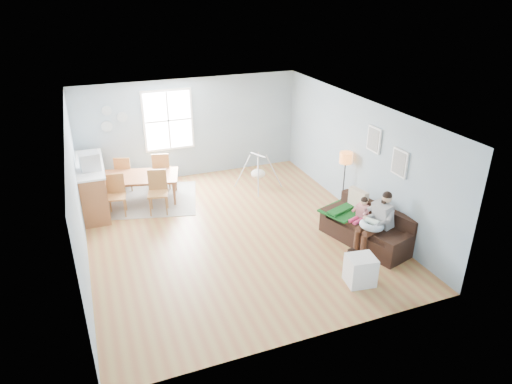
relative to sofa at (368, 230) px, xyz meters
name	(u,v)px	position (x,y,z in m)	size (l,w,h in m)	color
room	(230,125)	(-2.50, 1.38, 2.15)	(8.40, 9.40, 3.90)	#A36239
window	(168,120)	(-3.10, 4.84, 1.38)	(1.32, 0.08, 1.62)	white
pictures	(386,151)	(0.46, 0.33, 1.58)	(0.05, 1.34, 0.74)	white
wall_plates	(112,119)	(-4.51, 4.85, 1.56)	(0.67, 0.02, 0.66)	#9FB6BF
sofa	(368,230)	(0.00, 0.00, 0.00)	(1.32, 2.07, 0.78)	black
green_throw	(344,210)	(-0.25, 0.59, 0.22)	(0.88, 0.75, 0.04)	#125221
beige_pillow	(358,200)	(0.05, 0.54, 0.44)	(0.13, 0.48, 0.48)	#BCAA8F
father	(377,220)	(-0.04, -0.29, 0.39)	(0.90, 0.47, 1.24)	gray
nursing_pillow	(372,225)	(-0.18, -0.34, 0.32)	(0.49, 0.49, 0.13)	#A7C1D1
infant	(371,221)	(-0.19, -0.31, 0.41)	(0.24, 0.35, 0.13)	white
toddler	(361,212)	(-0.12, 0.16, 0.38)	(0.51, 0.36, 0.75)	silver
floor_lamp	(346,163)	(0.30, 1.52, 0.91)	(0.29, 0.29, 1.43)	black
storage_cube	(360,270)	(-0.96, -1.18, 0.00)	(0.54, 0.50, 0.54)	white
rug	(143,200)	(-4.10, 3.73, -0.27)	(2.63, 2.00, 0.01)	gray
dining_table	(141,188)	(-4.10, 3.73, 0.05)	(1.83, 1.02, 0.64)	brown
chair_sw	(116,192)	(-4.73, 3.22, 0.27)	(0.50, 0.50, 0.96)	olive
chair_se	(158,188)	(-3.80, 2.99, 0.31)	(0.55, 0.55, 1.01)	olive
chair_nw	(124,171)	(-4.41, 4.48, 0.26)	(0.53, 0.53, 0.94)	olive
chair_ne	(161,168)	(-3.48, 4.24, 0.30)	(0.55, 0.55, 1.01)	olive
counter	(93,186)	(-5.20, 3.68, 0.31)	(0.64, 2.06, 1.15)	brown
monitor	(89,161)	(-5.19, 3.29, 1.07)	(0.45, 0.43, 0.39)	silver
baby_swing	(258,173)	(-1.13, 3.39, 0.14)	(1.19, 1.20, 0.92)	silver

